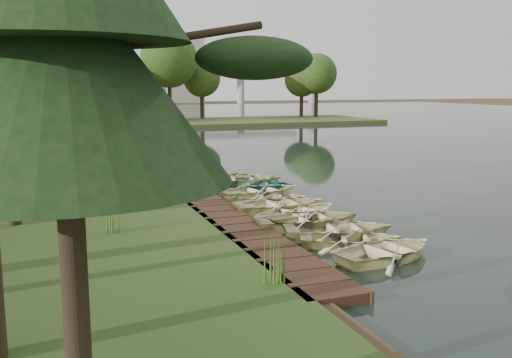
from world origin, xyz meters
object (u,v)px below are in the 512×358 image
object	(u,v)px
boardwalk	(228,221)
stored_rowboat	(82,179)
rowboat_0	(387,247)
rowboat_2	(339,227)
pine_tree	(59,1)
rowboat_1	(350,236)

from	to	relation	value
boardwalk	stored_rowboat	world-z (taller)	stored_rowboat
rowboat_0	rowboat_2	distance (m)	2.44
boardwalk	rowboat_2	bearing A→B (deg)	-47.32
pine_tree	rowboat_2	bearing A→B (deg)	45.57
rowboat_1	rowboat_2	bearing A→B (deg)	10.57
rowboat_0	rowboat_1	xyz separation A→B (m)	(-0.32, 1.46, -0.02)
boardwalk	rowboat_0	bearing A→B (deg)	-62.02
rowboat_0	stored_rowboat	bearing A→B (deg)	16.67
stored_rowboat	pine_tree	world-z (taller)	pine_tree
rowboat_0	rowboat_2	world-z (taller)	rowboat_2
rowboat_1	rowboat_0	bearing A→B (deg)	-147.28
rowboat_0	rowboat_1	size ratio (longest dim) A/B	1.07
rowboat_2	stored_rowboat	distance (m)	12.59
rowboat_0	stored_rowboat	world-z (taller)	stored_rowboat
rowboat_1	rowboat_2	size ratio (longest dim) A/B	0.87
rowboat_2	pine_tree	world-z (taller)	pine_tree
rowboat_0	rowboat_1	world-z (taller)	rowboat_0
rowboat_2	stored_rowboat	bearing A→B (deg)	46.83
rowboat_1	pine_tree	size ratio (longest dim) A/B	0.36
rowboat_1	rowboat_2	distance (m)	0.99
stored_rowboat	pine_tree	bearing A→B (deg)	-144.25
rowboat_0	rowboat_2	xyz separation A→B (m)	(-0.14, 2.43, 0.02)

